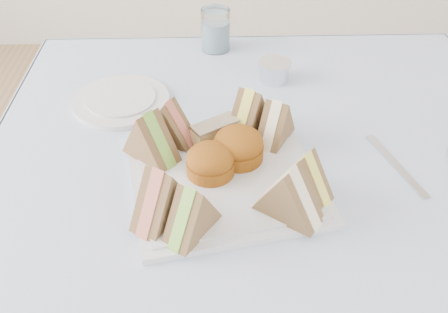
{
  "coord_description": "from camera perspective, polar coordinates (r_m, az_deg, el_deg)",
  "views": [
    {
      "loc": [
        -0.1,
        -0.66,
        1.31
      ],
      "look_at": [
        -0.08,
        -0.03,
        0.8
      ],
      "focal_mm": 40.0,
      "sensor_mm": 36.0,
      "label": 1
    }
  ],
  "objects": [
    {
      "name": "table",
      "position": [
        1.16,
        3.9,
        -15.44
      ],
      "size": [
        0.9,
        0.9,
        0.74
      ],
      "primitive_type": "cube",
      "color": "brown",
      "rests_on": "floor"
    },
    {
      "name": "tablecloth",
      "position": [
        0.88,
        4.95,
        -1.21
      ],
      "size": [
        1.02,
        1.02,
        0.01
      ],
      "primitive_type": "cube",
      "color": "silver",
      "rests_on": "table"
    },
    {
      "name": "serving_plate",
      "position": [
        0.84,
        -0.0,
        -2.32
      ],
      "size": [
        0.36,
        0.36,
        0.01
      ],
      "primitive_type": "cube",
      "rotation": [
        0.0,
        0.0,
        0.2
      ],
      "color": "silver",
      "rests_on": "tablecloth"
    },
    {
      "name": "sandwich_fl_a",
      "position": [
        0.74,
        -7.21,
        -4.23
      ],
      "size": [
        0.1,
        0.11,
        0.09
      ],
      "primitive_type": null,
      "rotation": [
        0.0,
        0.0,
        0.97
      ],
      "color": "brown",
      "rests_on": "serving_plate"
    },
    {
      "name": "sandwich_fl_b",
      "position": [
        0.72,
        -3.72,
        -6.08
      ],
      "size": [
        0.09,
        0.1,
        0.08
      ],
      "primitive_type": null,
      "rotation": [
        0.0,
        0.0,
        0.95
      ],
      "color": "brown",
      "rests_on": "serving_plate"
    },
    {
      "name": "sandwich_fr_a",
      "position": [
        0.79,
        9.22,
        -1.95
      ],
      "size": [
        0.1,
        0.09,
        0.08
      ],
      "primitive_type": null,
      "rotation": [
        0.0,
        0.0,
        -0.7
      ],
      "color": "brown",
      "rests_on": "serving_plate"
    },
    {
      "name": "sandwich_fr_b",
      "position": [
        0.75,
        7.5,
        -4.02
      ],
      "size": [
        0.11,
        0.1,
        0.09
      ],
      "primitive_type": null,
      "rotation": [
        0.0,
        0.0,
        -0.64
      ],
      "color": "brown",
      "rests_on": "serving_plate"
    },
    {
      "name": "sandwich_bl_a",
      "position": [
        0.85,
        -8.48,
        2.41
      ],
      "size": [
        0.11,
        0.11,
        0.09
      ],
      "primitive_type": null,
      "rotation": [
        0.0,
        0.0,
        2.39
      ],
      "color": "brown",
      "rests_on": "serving_plate"
    },
    {
      "name": "sandwich_bl_b",
      "position": [
        0.89,
        -6.27,
        4.0
      ],
      "size": [
        0.11,
        0.08,
        0.09
      ],
      "primitive_type": null,
      "rotation": [
        0.0,
        0.0,
        2.65
      ],
      "color": "brown",
      "rests_on": "serving_plate"
    },
    {
      "name": "sandwich_br_a",
      "position": [
        0.89,
        5.97,
        4.1
      ],
      "size": [
        0.08,
        0.1,
        0.08
      ],
      "primitive_type": null,
      "rotation": [
        0.0,
        0.0,
        -2.08
      ],
      "color": "brown",
      "rests_on": "serving_plate"
    },
    {
      "name": "sandwich_br_b",
      "position": [
        0.91,
        2.92,
        5.31
      ],
      "size": [
        0.09,
        0.11,
        0.09
      ],
      "primitive_type": null,
      "rotation": [
        0.0,
        0.0,
        -2.17
      ],
      "color": "brown",
      "rests_on": "serving_plate"
    },
    {
      "name": "scone_left",
      "position": [
        0.82,
        -1.57,
        -0.56
      ],
      "size": [
        0.1,
        0.1,
        0.05
      ],
      "primitive_type": "cylinder",
      "rotation": [
        0.0,
        0.0,
        0.21
      ],
      "color": "brown",
      "rests_on": "serving_plate"
    },
    {
      "name": "scone_right",
      "position": [
        0.85,
        1.65,
        1.21
      ],
      "size": [
        0.12,
        0.12,
        0.06
      ],
      "primitive_type": "cylinder",
      "rotation": [
        0.0,
        0.0,
        0.64
      ],
      "color": "brown",
      "rests_on": "serving_plate"
    },
    {
      "name": "pastry_slice",
      "position": [
        0.9,
        -1.0,
        2.82
      ],
      "size": [
        0.09,
        0.07,
        0.04
      ],
      "primitive_type": "cube",
      "rotation": [
        0.0,
        0.0,
        0.56
      ],
      "color": "tan",
      "rests_on": "serving_plate"
    },
    {
      "name": "side_plate",
      "position": [
        1.05,
        -11.66,
        6.24
      ],
      "size": [
        0.24,
        0.24,
        0.01
      ],
      "primitive_type": "cylinder",
      "rotation": [
        0.0,
        0.0,
        -0.25
      ],
      "color": "silver",
      "rests_on": "tablecloth"
    },
    {
      "name": "water_glass",
      "position": [
        1.22,
        -0.97,
        14.29
      ],
      "size": [
        0.09,
        0.09,
        0.1
      ],
      "primitive_type": "cylinder",
      "rotation": [
        0.0,
        0.0,
        0.4
      ],
      "color": "white",
      "rests_on": "tablecloth"
    },
    {
      "name": "tea_strainer",
      "position": [
        1.11,
        5.77,
        9.58
      ],
      "size": [
        0.08,
        0.08,
        0.04
      ],
      "primitive_type": "cylinder",
      "rotation": [
        0.0,
        0.0,
        0.11
      ],
      "color": "silver",
      "rests_on": "tablecloth"
    },
    {
      "name": "knife",
      "position": [
        0.92,
        19.05,
        -0.95
      ],
      "size": [
        0.06,
        0.17,
        0.0
      ],
      "primitive_type": "cube",
      "rotation": [
        0.0,
        0.0,
        0.29
      ],
      "color": "silver",
      "rests_on": "tablecloth"
    }
  ]
}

